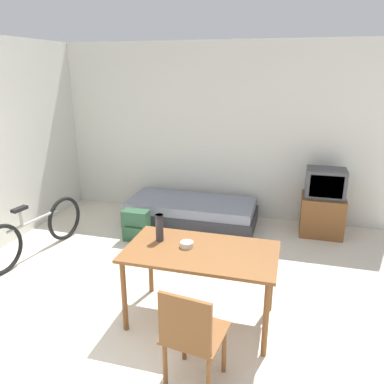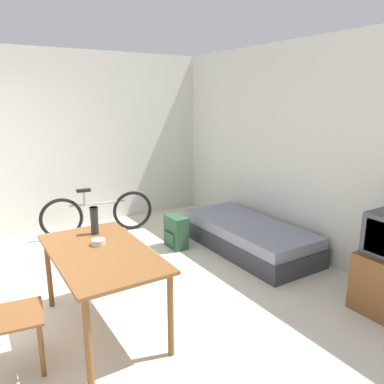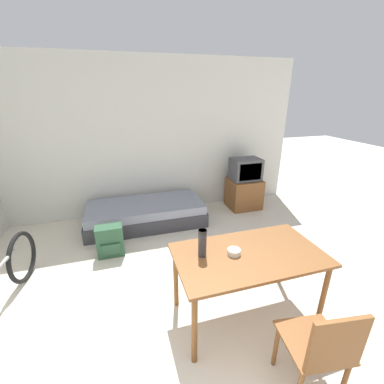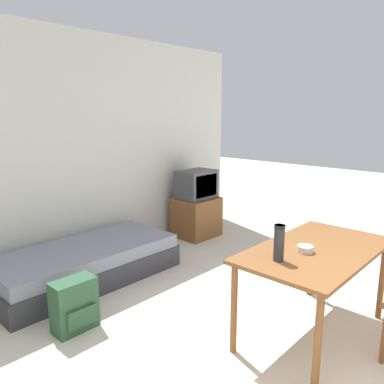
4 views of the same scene
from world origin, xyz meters
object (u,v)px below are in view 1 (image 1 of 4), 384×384
object	(u,v)px
tv	(323,205)
backpack	(136,226)
daybed	(191,212)
mate_bowl	(187,244)
thermos_flask	(159,226)
dining_table	(201,258)
bicycle	(35,232)
wooden_chair	(191,334)

from	to	relation	value
tv	backpack	bearing A→B (deg)	-159.70
daybed	tv	size ratio (longest dim) A/B	2.02
mate_bowl	backpack	xyz separation A→B (m)	(-1.15, 1.43, -0.54)
daybed	thermos_flask	xyz separation A→B (m)	(0.28, -2.15, 0.70)
thermos_flask	mate_bowl	distance (m)	0.32
dining_table	thermos_flask	bearing A→B (deg)	167.82
dining_table	mate_bowl	world-z (taller)	mate_bowl
dining_table	bicycle	world-z (taller)	dining_table
wooden_chair	backpack	size ratio (longest dim) A/B	1.96
daybed	bicycle	xyz separation A→B (m)	(-1.65, -1.51, 0.13)
tv	thermos_flask	distance (m)	2.85
thermos_flask	dining_table	bearing A→B (deg)	-12.18
dining_table	backpack	bearing A→B (deg)	131.42
bicycle	thermos_flask	xyz separation A→B (m)	(1.93, -0.64, 0.56)
bicycle	backpack	xyz separation A→B (m)	(1.07, 0.73, -0.10)
dining_table	bicycle	size ratio (longest dim) A/B	0.84
bicycle	wooden_chair	bearing A→B (deg)	-31.95
tv	bicycle	distance (m)	3.93
tv	dining_table	size ratio (longest dim) A/B	0.71
tv	wooden_chair	size ratio (longest dim) A/B	1.12
tv	bicycle	bearing A→B (deg)	-155.15
mate_bowl	thermos_flask	bearing A→B (deg)	167.63
daybed	wooden_chair	xyz separation A→B (m)	(0.84, -3.06, 0.31)
bicycle	mate_bowl	xyz separation A→B (m)	(2.21, -0.70, 0.44)
wooden_chair	dining_table	bearing A→B (deg)	99.14
mate_bowl	backpack	size ratio (longest dim) A/B	0.27
daybed	dining_table	distance (m)	2.40
dining_table	thermos_flask	xyz separation A→B (m)	(-0.43, 0.09, 0.23)
tv	bicycle	world-z (taller)	tv
bicycle	tv	bearing A→B (deg)	24.85
wooden_chair	mate_bowl	distance (m)	0.93
tv	backpack	xyz separation A→B (m)	(-2.50, -0.92, -0.23)
tv	mate_bowl	size ratio (longest dim) A/B	8.05
wooden_chair	bicycle	world-z (taller)	wooden_chair
thermos_flask	mate_bowl	size ratio (longest dim) A/B	2.20
dining_table	wooden_chair	size ratio (longest dim) A/B	1.59
bicycle	thermos_flask	bearing A→B (deg)	-18.31
daybed	bicycle	bearing A→B (deg)	-137.53
dining_table	wooden_chair	distance (m)	0.85
tv	backpack	distance (m)	2.67
bicycle	mate_bowl	world-z (taller)	mate_bowl
daybed	tv	xyz separation A→B (m)	(1.92, 0.14, 0.26)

